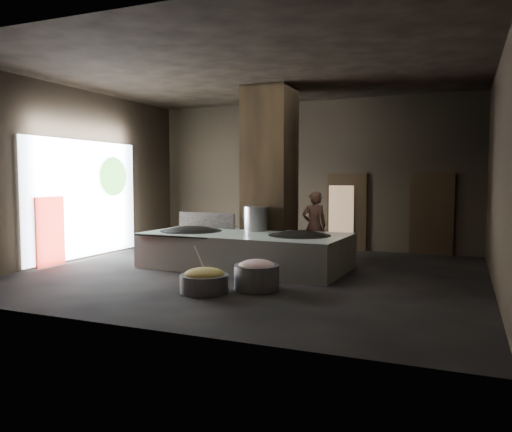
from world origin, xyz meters
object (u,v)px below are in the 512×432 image
at_px(cook, 314,226).
at_px(stock_pot, 256,219).
at_px(hearth_platform, 245,250).
at_px(wok_left, 191,234).
at_px(meat_basin, 257,277).
at_px(veg_basin, 204,283).
at_px(wok_right, 300,239).

bearing_deg(cook, stock_pot, 13.86).
distance_m(hearth_platform, stock_pot, 0.90).
relative_size(wok_left, meat_basin, 1.74).
height_order(hearth_platform, wok_left, wok_left).
xyz_separation_m(stock_pot, meat_basin, (1.10, -2.61, -0.89)).
bearing_deg(hearth_platform, cook, 57.49).
height_order(hearth_platform, cook, cook).
relative_size(wok_left, cook, 0.84).
relative_size(stock_pot, veg_basin, 0.68).
distance_m(wok_left, veg_basin, 3.21).
relative_size(hearth_platform, meat_basin, 5.51).
bearing_deg(hearth_platform, stock_pot, 87.87).
bearing_deg(wok_left, cook, 33.37).
relative_size(wok_right, veg_basin, 1.54).
bearing_deg(meat_basin, cook, 88.93).
bearing_deg(wok_right, wok_left, -177.95).
xyz_separation_m(cook, veg_basin, (-0.89, -4.37, -0.74)).
distance_m(stock_pot, veg_basin, 3.36).
height_order(wok_right, veg_basin, wok_right).
xyz_separation_m(stock_pot, veg_basin, (0.28, -3.21, -0.96)).
relative_size(hearth_platform, wok_left, 3.17).
height_order(wok_left, meat_basin, wok_left).
bearing_deg(meat_basin, stock_pot, 112.90).
distance_m(wok_left, meat_basin, 3.33).
xyz_separation_m(hearth_platform, stock_pot, (0.05, 0.55, 0.71)).
height_order(stock_pot, veg_basin, stock_pot).
bearing_deg(veg_basin, meat_basin, 36.08).
bearing_deg(wok_left, stock_pot, 21.80).
distance_m(hearth_platform, meat_basin, 2.37).
distance_m(wok_left, stock_pot, 1.66).
xyz_separation_m(veg_basin, meat_basin, (0.82, 0.60, 0.07)).
height_order(cook, veg_basin, cook).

